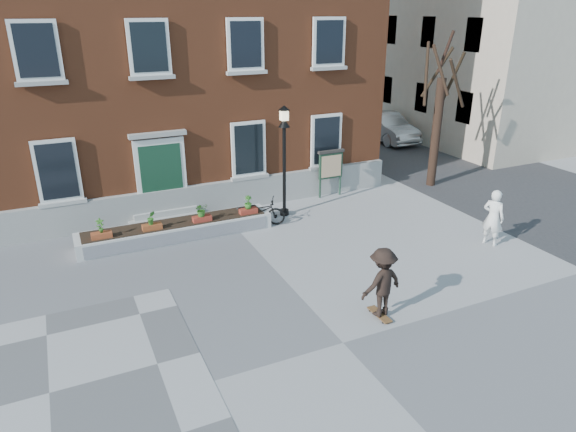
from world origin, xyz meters
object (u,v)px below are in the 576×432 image
notice_board (331,166)px  skateboarder (382,282)px  bystander (493,218)px  parked_car (386,127)px  bicycle (259,211)px  lamp_post (284,146)px

notice_board → skateboarder: 8.60m
bystander → notice_board: (-2.39, 6.03, 0.36)m
bystander → parked_car: bearing=-44.3°
bicycle → bystander: bearing=-97.6°
skateboarder → notice_board: bearing=68.8°
skateboarder → bystander: bearing=19.9°
parked_car → notice_board: bearing=-135.8°
bystander → notice_board: size_ratio=0.97×
parked_car → bystander: 13.74m
bystander → lamp_post: 7.15m
bicycle → skateboarder: skateboarder is taller
bicycle → skateboarder: size_ratio=1.00×
parked_car → notice_board: size_ratio=2.49×
lamp_post → bystander: bearing=-45.9°
bicycle → bystander: 7.57m
parked_car → notice_board: 10.01m
bicycle → skateboarder: (0.50, -6.58, 0.46)m
bystander → notice_board: bearing=-1.5°
parked_car → lamp_post: 12.67m
bystander → bicycle: bearing=29.4°
notice_board → lamp_post: bearing=-157.1°
parked_car → notice_board: (-7.35, -6.78, 0.50)m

